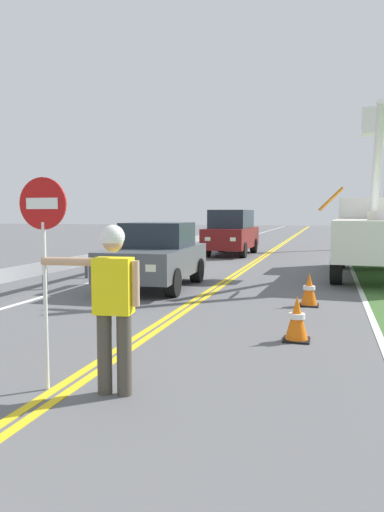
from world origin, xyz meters
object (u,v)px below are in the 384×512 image
object	(u,v)px
utility_bucket_truck	(374,230)
traffic_cone_mid	(309,290)
stop_sign_paddle	(44,235)
oncoming_sedan_nearest	(156,256)
traffic_cone_lead	(297,319)
oncoming_suv_second	(232,232)
flagger_worker	(113,298)

from	to	relation	value
utility_bucket_truck	traffic_cone_mid	size ratio (longest dim) A/B	9.86
stop_sign_paddle	utility_bucket_truck	xyz separation A→B (m)	(4.34, 11.80, -0.30)
oncoming_sedan_nearest	traffic_cone_lead	distance (m)	6.03
utility_bucket_truck	oncoming_sedan_nearest	xyz separation A→B (m)	(-5.72, -4.37, -0.57)
oncoming_sedan_nearest	oncoming_suv_second	world-z (taller)	oncoming_suv_second
oncoming_suv_second	flagger_worker	bearing A→B (deg)	-83.07
oncoming_suv_second	traffic_cone_mid	distance (m)	12.82
stop_sign_paddle	oncoming_sedan_nearest	distance (m)	7.61
stop_sign_paddle	traffic_cone_lead	xyz separation A→B (m)	(2.52, 2.86, -1.37)
utility_bucket_truck	traffic_cone_mid	distance (m)	6.31
oncoming_suv_second	traffic_cone_mid	bearing A→B (deg)	-71.74
flagger_worker	oncoming_suv_second	size ratio (longest dim) A/B	0.39
oncoming_sedan_nearest	traffic_cone_mid	size ratio (longest dim) A/B	5.95
stop_sign_paddle	oncoming_suv_second	world-z (taller)	stop_sign_paddle
traffic_cone_lead	stop_sign_paddle	bearing A→B (deg)	-131.39
flagger_worker	utility_bucket_truck	xyz separation A→B (m)	(3.58, 11.73, 0.36)
utility_bucket_truck	stop_sign_paddle	bearing A→B (deg)	-110.19
utility_bucket_truck	oncoming_suv_second	size ratio (longest dim) A/B	1.49
stop_sign_paddle	traffic_cone_mid	size ratio (longest dim) A/B	3.33
stop_sign_paddle	traffic_cone_lead	world-z (taller)	stop_sign_paddle
flagger_worker	utility_bucket_truck	size ratio (longest dim) A/B	0.26
stop_sign_paddle	oncoming_sedan_nearest	xyz separation A→B (m)	(-1.38, 7.43, -0.88)
flagger_worker	utility_bucket_truck	distance (m)	12.27
flagger_worker	oncoming_suv_second	bearing A→B (deg)	96.93
oncoming_sedan_nearest	utility_bucket_truck	bearing A→B (deg)	37.38
stop_sign_paddle	traffic_cone_lead	bearing A→B (deg)	48.61
utility_bucket_truck	traffic_cone_mid	bearing A→B (deg)	-106.27
traffic_cone_lead	oncoming_sedan_nearest	bearing A→B (deg)	130.56
flagger_worker	stop_sign_paddle	world-z (taller)	stop_sign_paddle
flagger_worker	stop_sign_paddle	bearing A→B (deg)	-174.57
flagger_worker	traffic_cone_mid	distance (m)	6.09
utility_bucket_truck	oncoming_suv_second	bearing A→B (deg)	132.94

